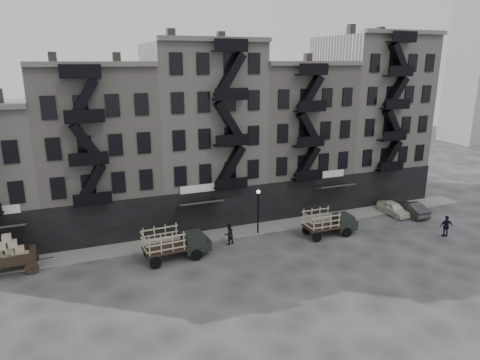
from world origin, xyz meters
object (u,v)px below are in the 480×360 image
object	(u,v)px
wagon	(9,251)
stake_truck_east	(329,221)
stake_truck_west	(175,241)
car_east	(393,208)
policeman	(446,226)
pedestrian_mid	(229,234)
car_far	(410,209)

from	to	relation	value
wagon	stake_truck_east	size ratio (longest dim) A/B	0.75
stake_truck_west	car_east	xyz separation A→B (m)	(23.42, 1.78, -0.85)
policeman	pedestrian_mid	bearing A→B (deg)	-0.92
policeman	wagon	bearing A→B (deg)	5.04
stake_truck_east	stake_truck_west	bearing A→B (deg)	179.01
stake_truck_east	car_east	bearing A→B (deg)	14.04
stake_truck_west	policeman	xyz separation A→B (m)	(23.90, -4.55, -0.53)
stake_truck_west	policeman	bearing A→B (deg)	-14.67
wagon	pedestrian_mid	bearing A→B (deg)	-6.65
car_east	policeman	distance (m)	6.35
wagon	pedestrian_mid	distance (m)	17.10
car_far	policeman	distance (m)	5.67
wagon	stake_truck_west	distance (m)	12.24
wagon	stake_truck_west	bearing A→B (deg)	-13.22
car_far	stake_truck_west	bearing A→B (deg)	5.62
stake_truck_east	pedestrian_mid	xyz separation A→B (m)	(-9.16, 1.50, -0.49)
stake_truck_west	policeman	world-z (taller)	stake_truck_west
wagon	stake_truck_west	xyz separation A→B (m)	(12.04, -2.19, -0.24)
policeman	car_east	bearing A→B (deg)	-69.99
car_east	policeman	bearing A→B (deg)	-85.83
wagon	car_east	xyz separation A→B (m)	(35.46, -0.41, -1.08)
stake_truck_west	stake_truck_east	world-z (taller)	stake_truck_west
stake_truck_west	pedestrian_mid	bearing A→B (deg)	8.26
car_east	policeman	world-z (taller)	policeman
policeman	stake_truck_east	bearing A→B (deg)	-7.31
stake_truck_west	pedestrian_mid	size ratio (longest dim) A/B	2.92
policeman	stake_truck_west	bearing A→B (deg)	4.89
stake_truck_west	car_east	distance (m)	23.50
wagon	car_far	size ratio (longest dim) A/B	0.86
car_east	pedestrian_mid	size ratio (longest dim) A/B	2.13
pedestrian_mid	policeman	distance (m)	19.72
car_east	policeman	xyz separation A→B (m)	(0.48, -6.32, 0.32)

